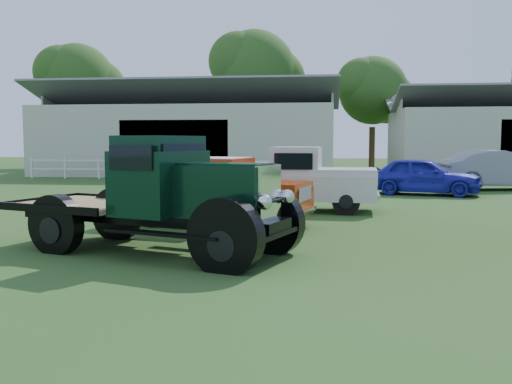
% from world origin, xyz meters
% --- Properties ---
extents(ground, '(120.00, 120.00, 0.00)m').
position_xyz_m(ground, '(0.00, 0.00, 0.00)').
color(ground, '#2A4916').
extents(shed_left, '(18.80, 10.20, 5.60)m').
position_xyz_m(shed_left, '(-7.00, 26.00, 2.80)').
color(shed_left, '#9C9C89').
rests_on(shed_left, ground).
extents(fence_rail, '(14.20, 0.16, 1.20)m').
position_xyz_m(fence_rail, '(-8.00, 20.00, 0.60)').
color(fence_rail, white).
rests_on(fence_rail, ground).
extents(tree_a, '(6.30, 6.30, 10.50)m').
position_xyz_m(tree_a, '(-18.00, 33.00, 5.25)').
color(tree_a, '#1F5410').
rests_on(tree_a, ground).
extents(tree_b, '(6.90, 6.90, 11.50)m').
position_xyz_m(tree_b, '(-4.00, 34.00, 5.75)').
color(tree_b, '#1F5410').
rests_on(tree_b, ground).
extents(tree_c, '(5.40, 5.40, 9.00)m').
position_xyz_m(tree_c, '(5.00, 33.00, 4.50)').
color(tree_c, '#1F5410').
rests_on(tree_c, ground).
extents(vintage_flatbed, '(5.99, 3.87, 2.21)m').
position_xyz_m(vintage_flatbed, '(-1.54, -0.16, 1.10)').
color(vintage_flatbed, black).
rests_on(vintage_flatbed, ground).
extents(red_pickup, '(5.01, 2.85, 1.72)m').
position_xyz_m(red_pickup, '(-1.06, 3.34, 0.86)').
color(red_pickup, '#BD390F').
rests_on(red_pickup, ground).
extents(white_pickup, '(5.26, 2.28, 1.89)m').
position_xyz_m(white_pickup, '(0.65, 6.72, 0.95)').
color(white_pickup, beige).
rests_on(white_pickup, ground).
extents(misc_car_blue, '(4.68, 2.87, 1.49)m').
position_xyz_m(misc_car_blue, '(5.42, 12.44, 0.74)').
color(misc_car_blue, '#2022A8').
rests_on(misc_car_blue, ground).
extents(misc_car_grey, '(5.45, 2.78, 1.71)m').
position_xyz_m(misc_car_grey, '(9.03, 15.24, 0.86)').
color(misc_car_grey, gray).
rests_on(misc_car_grey, ground).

